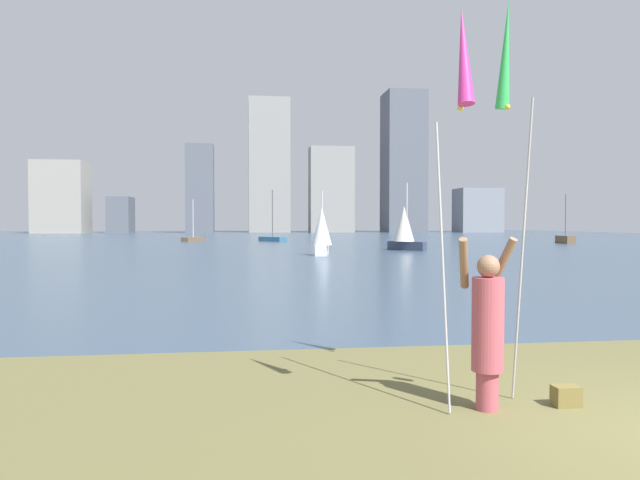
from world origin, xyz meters
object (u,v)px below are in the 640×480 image
object	(u,v)px
sailboat_0	(565,239)
sailboat_3	(405,227)
person	(487,325)
bag	(566,396)
kite_flag_right	(506,66)
sailboat_1	(322,232)
kite_flag_left	(462,70)
sailboat_4	(193,239)
sailboat_6	(272,238)

from	to	relation	value
sailboat_0	sailboat_3	distance (m)	20.27
person	bag	bearing A→B (deg)	11.67
kite_flag_right	sailboat_1	bearing A→B (deg)	86.86
kite_flag_left	sailboat_4	world-z (taller)	sailboat_4
person	sailboat_0	size ratio (longest dim) A/B	0.41
sailboat_4	sailboat_6	size ratio (longest dim) A/B	0.82
bag	sailboat_0	world-z (taller)	sailboat_0
sailboat_6	sailboat_4	bearing A→B (deg)	171.87
bag	sailboat_4	xyz separation A→B (m)	(-8.30, 52.75, 0.15)
kite_flag_right	sailboat_6	size ratio (longest dim) A/B	0.88
sailboat_3	sailboat_6	distance (m)	20.42
kite_flag_right	sailboat_0	world-z (taller)	kite_flag_right
person	sailboat_1	bearing A→B (deg)	97.76
kite_flag_left	bag	world-z (taller)	kite_flag_left
kite_flag_left	sailboat_1	distance (m)	28.13
sailboat_3	sailboat_1	bearing A→B (deg)	-139.89
kite_flag_left	sailboat_4	size ratio (longest dim) A/B	0.97
kite_flag_left	sailboat_3	xyz separation A→B (m)	(8.68, 33.29, -1.81)
sailboat_0	sailboat_1	bearing A→B (deg)	-146.80
person	kite_flag_right	distance (m)	2.89
person	sailboat_0	xyz separation A→B (m)	(25.70, 43.14, -0.51)
bag	sailboat_6	world-z (taller)	sailboat_6
sailboat_1	sailboat_6	distance (m)	24.15
sailboat_1	person	bearing A→B (deg)	-93.98
sailboat_6	bag	bearing A→B (deg)	-89.30
person	sailboat_6	bearing A→B (deg)	101.47
kite_flag_left	sailboat_6	xyz separation A→B (m)	(0.67, 52.03, -3.08)
kite_flag_left	sailboat_1	size ratio (longest dim) A/B	1.07
sailboat_0	sailboat_3	xyz separation A→B (m)	(-17.45, -10.23, 1.19)
sailboat_1	sailboat_3	world-z (taller)	sailboat_3
kite_flag_right	sailboat_6	world-z (taller)	sailboat_6
kite_flag_left	kite_flag_right	size ratio (longest dim) A/B	0.90
person	sailboat_3	distance (m)	33.94
sailboat_4	sailboat_3	bearing A→B (deg)	-51.67
sailboat_0	bag	bearing A→B (deg)	-119.92
person	kite_flag_left	bearing A→B (deg)	-127.29
sailboat_0	sailboat_1	xyz separation A→B (m)	(-23.78, -15.56, 0.98)
sailboat_1	kite_flag_right	bearing A→B (deg)	-93.14
kite_flag_right	sailboat_6	xyz separation A→B (m)	(-0.19, 51.09, -3.39)
kite_flag_left	bag	size ratio (longest dim) A/B	14.53
kite_flag_left	sailboat_3	bearing A→B (deg)	75.39
kite_flag_right	sailboat_3	xyz separation A→B (m)	(7.81, 32.35, -2.12)
kite_flag_left	person	bearing A→B (deg)	40.98
sailboat_3	sailboat_6	size ratio (longest dim) A/B	0.91
sailboat_0	kite_flag_right	bearing A→B (deg)	-120.68
person	sailboat_1	distance (m)	27.65
person	bag	size ratio (longest dim) A/B	6.52
person	kite_flag_left	xyz separation A→B (m)	(-0.43, -0.38, 2.49)
kite_flag_left	sailboat_3	size ratio (longest dim) A/B	0.88
sailboat_4	sailboat_6	xyz separation A→B (m)	(7.67, -1.10, 0.03)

